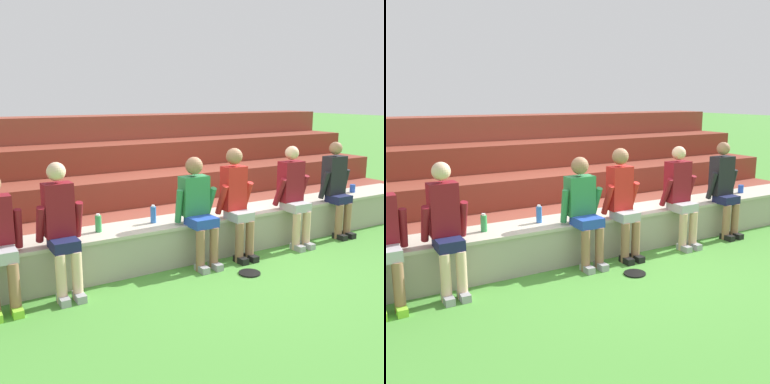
# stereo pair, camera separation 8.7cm
# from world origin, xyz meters

# --- Properties ---
(ground_plane) EXTENTS (80.00, 80.00, 0.00)m
(ground_plane) POSITION_xyz_m (0.00, 0.00, 0.00)
(ground_plane) COLOR #4C9338
(stone_seating_wall) EXTENTS (7.51, 0.63, 0.53)m
(stone_seating_wall) POSITION_xyz_m (0.00, 0.30, 0.28)
(stone_seating_wall) COLOR #A8A08E
(stone_seating_wall) RESTS_ON ground
(brick_bleachers) EXTENTS (8.89, 3.16, 1.74)m
(brick_bleachers) POSITION_xyz_m (0.00, 2.67, 0.65)
(brick_bleachers) COLOR brown
(brick_bleachers) RESTS_ON ground
(person_left_of_center) EXTENTS (0.48, 0.53, 1.43)m
(person_left_of_center) POSITION_xyz_m (-2.25, -0.04, 0.75)
(person_left_of_center) COLOR beige
(person_left_of_center) RESTS_ON ground
(person_center) EXTENTS (0.54, 0.58, 1.36)m
(person_center) POSITION_xyz_m (-0.54, 0.00, 0.74)
(person_center) COLOR #996B4C
(person_center) RESTS_ON ground
(person_right_of_center) EXTENTS (0.48, 0.52, 1.44)m
(person_right_of_center) POSITION_xyz_m (0.03, -0.03, 0.77)
(person_right_of_center) COLOR #996B4C
(person_right_of_center) RESTS_ON ground
(person_far_right) EXTENTS (0.52, 0.51, 1.42)m
(person_far_right) POSITION_xyz_m (1.01, -0.04, 0.75)
(person_far_right) COLOR #DBAD89
(person_far_right) RESTS_ON ground
(person_rightmost_edge) EXTENTS (0.51, 0.48, 1.43)m
(person_rightmost_edge) POSITION_xyz_m (1.91, -0.01, 0.76)
(person_rightmost_edge) COLOR #996B4C
(person_rightmost_edge) RESTS_ON ground
(water_bottle_center_gap) EXTENTS (0.08, 0.08, 0.22)m
(water_bottle_center_gap) POSITION_xyz_m (-1.73, 0.31, 0.63)
(water_bottle_center_gap) COLOR green
(water_bottle_center_gap) RESTS_ON stone_seating_wall
(water_bottle_mid_right) EXTENTS (0.06, 0.06, 0.21)m
(water_bottle_mid_right) POSITION_xyz_m (2.27, 0.30, 0.63)
(water_bottle_mid_right) COLOR red
(water_bottle_mid_right) RESTS_ON stone_seating_wall
(water_bottle_near_left) EXTENTS (0.07, 0.07, 0.23)m
(water_bottle_near_left) POSITION_xyz_m (-1.00, 0.34, 0.64)
(water_bottle_near_left) COLOR blue
(water_bottle_near_left) RESTS_ON stone_seating_wall
(plastic_cup_middle) EXTENTS (0.09, 0.09, 0.13)m
(plastic_cup_middle) POSITION_xyz_m (2.67, 0.33, 0.59)
(plastic_cup_middle) COLOR blue
(plastic_cup_middle) RESTS_ON stone_seating_wall
(plastic_cup_right_end) EXTENTS (0.09, 0.09, 0.12)m
(plastic_cup_right_end) POSITION_xyz_m (1.32, 0.34, 0.59)
(plastic_cup_right_end) COLOR white
(plastic_cup_right_end) RESTS_ON stone_seating_wall
(frisbee) EXTENTS (0.26, 0.26, 0.02)m
(frisbee) POSITION_xyz_m (-0.18, -0.60, 0.01)
(frisbee) COLOR black
(frisbee) RESTS_ON ground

